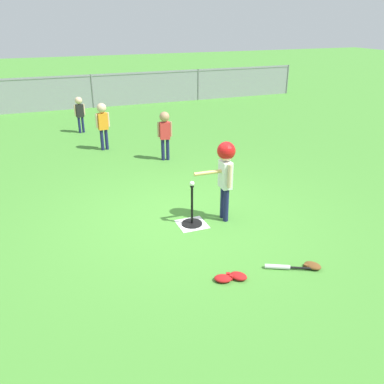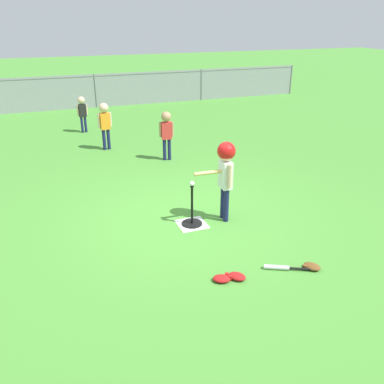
{
  "view_description": "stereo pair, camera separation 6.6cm",
  "coord_description": "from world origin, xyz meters",
  "px_view_note": "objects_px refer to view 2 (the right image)",
  "views": [
    {
      "loc": [
        -1.99,
        -5.48,
        2.99
      ],
      "look_at": [
        0.05,
        -0.24,
        0.55
      ],
      "focal_mm": 38.0,
      "sensor_mm": 36.0,
      "label": 1
    },
    {
      "loc": [
        -1.93,
        -5.5,
        2.99
      ],
      "look_at": [
        0.05,
        -0.24,
        0.55
      ],
      "focal_mm": 38.0,
      "sensor_mm": 36.0,
      "label": 2
    }
  ],
  "objects_px": {
    "batter_child": "(226,165)",
    "fielder_near_left": "(82,110)",
    "fielder_deep_center": "(166,129)",
    "batting_tee": "(192,218)",
    "glove_by_plate": "(222,278)",
    "glove_tossed_aside": "(312,266)",
    "fielder_deep_left": "(105,120)",
    "spare_bat_silver": "(282,268)",
    "baseball_on_tee": "(192,184)",
    "glove_near_bats": "(237,276)"
  },
  "relations": [
    {
      "from": "batter_child",
      "to": "glove_near_bats",
      "type": "distance_m",
      "value": 1.83
    },
    {
      "from": "baseball_on_tee",
      "to": "fielder_deep_center",
      "type": "distance_m",
      "value": 3.15
    },
    {
      "from": "batter_child",
      "to": "fielder_deep_center",
      "type": "relative_size",
      "value": 1.17
    },
    {
      "from": "batting_tee",
      "to": "fielder_near_left",
      "type": "height_order",
      "value": "fielder_near_left"
    },
    {
      "from": "batting_tee",
      "to": "glove_near_bats",
      "type": "relative_size",
      "value": 2.4
    },
    {
      "from": "batting_tee",
      "to": "batter_child",
      "type": "distance_m",
      "value": 0.97
    },
    {
      "from": "fielder_deep_left",
      "to": "fielder_near_left",
      "type": "relative_size",
      "value": 1.14
    },
    {
      "from": "spare_bat_silver",
      "to": "glove_tossed_aside",
      "type": "distance_m",
      "value": 0.39
    },
    {
      "from": "baseball_on_tee",
      "to": "fielder_near_left",
      "type": "bearing_deg",
      "value": 98.21
    },
    {
      "from": "batting_tee",
      "to": "fielder_near_left",
      "type": "relative_size",
      "value": 0.66
    },
    {
      "from": "glove_tossed_aside",
      "to": "batting_tee",
      "type": "bearing_deg",
      "value": 121.0
    },
    {
      "from": "batter_child",
      "to": "glove_by_plate",
      "type": "relative_size",
      "value": 4.83
    },
    {
      "from": "batter_child",
      "to": "glove_tossed_aside",
      "type": "height_order",
      "value": "batter_child"
    },
    {
      "from": "baseball_on_tee",
      "to": "fielder_near_left",
      "type": "xyz_separation_m",
      "value": [
        -0.89,
        6.18,
        -0.05
      ]
    },
    {
      "from": "glove_tossed_aside",
      "to": "fielder_near_left",
      "type": "bearing_deg",
      "value": 103.6
    },
    {
      "from": "fielder_deep_center",
      "to": "fielder_near_left",
      "type": "height_order",
      "value": "fielder_deep_center"
    },
    {
      "from": "batter_child",
      "to": "fielder_near_left",
      "type": "distance_m",
      "value": 6.37
    },
    {
      "from": "batting_tee",
      "to": "batter_child",
      "type": "relative_size",
      "value": 0.51
    },
    {
      "from": "batting_tee",
      "to": "baseball_on_tee",
      "type": "distance_m",
      "value": 0.59
    },
    {
      "from": "fielder_deep_left",
      "to": "spare_bat_silver",
      "type": "bearing_deg",
      "value": -78.43
    },
    {
      "from": "baseball_on_tee",
      "to": "batter_child",
      "type": "xyz_separation_m",
      "value": [
        0.54,
        -0.02,
        0.23
      ]
    },
    {
      "from": "batter_child",
      "to": "glove_near_bats",
      "type": "height_order",
      "value": "batter_child"
    },
    {
      "from": "glove_by_plate",
      "to": "fielder_deep_center",
      "type": "bearing_deg",
      "value": 80.84
    },
    {
      "from": "batter_child",
      "to": "spare_bat_silver",
      "type": "distance_m",
      "value": 1.78
    },
    {
      "from": "baseball_on_tee",
      "to": "fielder_deep_left",
      "type": "bearing_deg",
      "value": 97.46
    },
    {
      "from": "baseball_on_tee",
      "to": "glove_near_bats",
      "type": "height_order",
      "value": "baseball_on_tee"
    },
    {
      "from": "batter_child",
      "to": "fielder_deep_center",
      "type": "xyz_separation_m",
      "value": [
        0.03,
        3.12,
        -0.21
      ]
    },
    {
      "from": "glove_tossed_aside",
      "to": "spare_bat_silver",
      "type": "bearing_deg",
      "value": 162.18
    },
    {
      "from": "fielder_deep_center",
      "to": "glove_by_plate",
      "type": "relative_size",
      "value": 4.13
    },
    {
      "from": "glove_by_plate",
      "to": "glove_tossed_aside",
      "type": "bearing_deg",
      "value": -8.08
    },
    {
      "from": "fielder_near_left",
      "to": "spare_bat_silver",
      "type": "xyz_separation_m",
      "value": [
        1.53,
        -7.75,
        -0.61
      ]
    },
    {
      "from": "batting_tee",
      "to": "fielder_deep_left",
      "type": "relative_size",
      "value": 0.58
    },
    {
      "from": "fielder_deep_left",
      "to": "glove_by_plate",
      "type": "height_order",
      "value": "fielder_deep_left"
    },
    {
      "from": "glove_by_plate",
      "to": "glove_near_bats",
      "type": "bearing_deg",
      "value": -7.63
    },
    {
      "from": "glove_by_plate",
      "to": "fielder_near_left",
      "type": "bearing_deg",
      "value": 95.3
    },
    {
      "from": "spare_bat_silver",
      "to": "batting_tee",
      "type": "bearing_deg",
      "value": 112.33
    },
    {
      "from": "batter_child",
      "to": "glove_by_plate",
      "type": "distance_m",
      "value": 1.88
    },
    {
      "from": "glove_tossed_aside",
      "to": "batter_child",
      "type": "bearing_deg",
      "value": 105.91
    },
    {
      "from": "baseball_on_tee",
      "to": "glove_tossed_aside",
      "type": "xyz_separation_m",
      "value": [
        1.01,
        -1.68,
        -0.65
      ]
    },
    {
      "from": "baseball_on_tee",
      "to": "glove_by_plate",
      "type": "distance_m",
      "value": 1.66
    },
    {
      "from": "baseball_on_tee",
      "to": "glove_near_bats",
      "type": "distance_m",
      "value": 1.67
    },
    {
      "from": "baseball_on_tee",
      "to": "fielder_deep_left",
      "type": "xyz_separation_m",
      "value": [
        -0.57,
        4.37,
        0.04
      ]
    },
    {
      "from": "batter_child",
      "to": "fielder_near_left",
      "type": "xyz_separation_m",
      "value": [
        -1.43,
        6.2,
        -0.28
      ]
    },
    {
      "from": "spare_bat_silver",
      "to": "glove_by_plate",
      "type": "height_order",
      "value": "glove_by_plate"
    },
    {
      "from": "batting_tee",
      "to": "glove_near_bats",
      "type": "xyz_separation_m",
      "value": [
        0.01,
        -1.54,
        -0.07
      ]
    },
    {
      "from": "glove_near_bats",
      "to": "batting_tee",
      "type": "bearing_deg",
      "value": 90.51
    },
    {
      "from": "batter_child",
      "to": "glove_tossed_aside",
      "type": "bearing_deg",
      "value": -74.09
    },
    {
      "from": "glove_by_plate",
      "to": "fielder_deep_left",
      "type": "bearing_deg",
      "value": 93.84
    },
    {
      "from": "batter_child",
      "to": "glove_by_plate",
      "type": "xyz_separation_m",
      "value": [
        -0.71,
        -1.5,
        -0.88
      ]
    },
    {
      "from": "fielder_near_left",
      "to": "glove_tossed_aside",
      "type": "relative_size",
      "value": 3.64
    }
  ]
}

